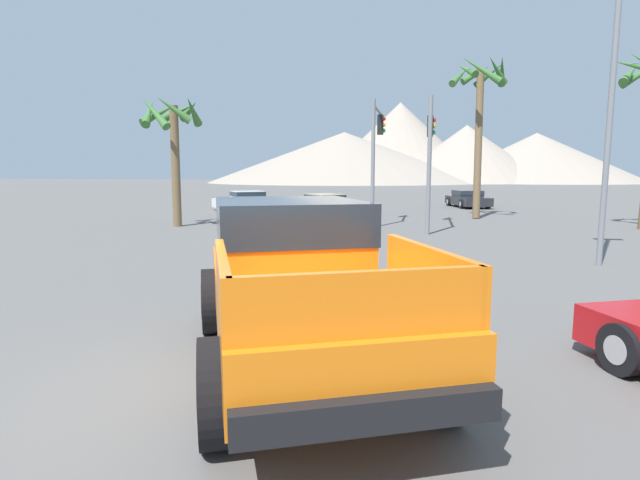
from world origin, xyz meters
name	(u,v)px	position (x,y,z in m)	size (l,w,h in m)	color
ground_plane	(254,377)	(0.00, 0.00, 0.00)	(320.00, 320.00, 0.00)	#5B5956
orange_pickup_truck	(296,269)	(0.29, 0.77, 1.10)	(3.91, 5.51, 1.92)	orange
parked_car_white	(249,200)	(-8.97, 24.21, 0.59)	(4.50, 4.06, 1.16)	white
parked_car_tan	(326,204)	(-3.58, 21.58, 0.58)	(4.25, 4.38, 1.13)	tan
parked_car_dark	(468,199)	(4.46, 29.55, 0.57)	(2.84, 4.74, 1.11)	#232328
traffic_light_main	(430,140)	(1.88, 15.64, 3.59)	(0.38, 4.55, 5.04)	slate
traffic_light_crosswalk	(377,141)	(-0.38, 17.05, 3.66)	(0.38, 3.46, 5.24)	slate
street_lamp_post	(615,46)	(6.04, 8.28, 5.22)	(0.90, 0.24, 8.84)	slate
palm_tree_tall	(171,128)	(-8.69, 14.40, 4.13)	(2.61, 2.76, 5.47)	brown
palm_tree_short	(480,99)	(4.21, 21.02, 5.83)	(2.83, 2.83, 7.76)	brown
distant_mountain_range	(415,152)	(-1.60, 121.36, 7.36)	(100.18, 73.24, 20.84)	gray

